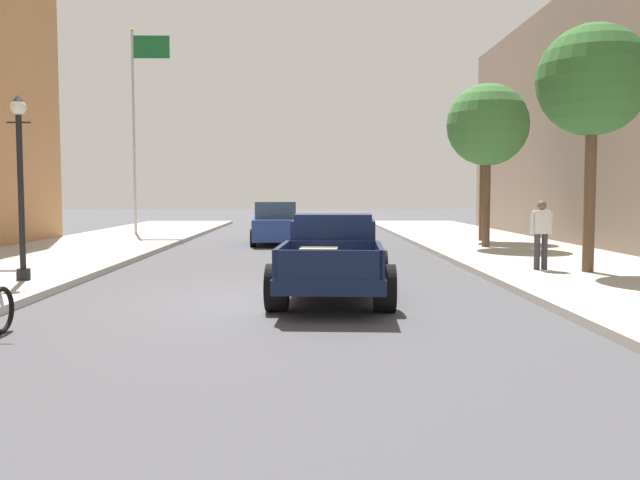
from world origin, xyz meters
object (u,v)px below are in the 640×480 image
Objects in this scene: hotrod_truck_navy at (333,257)px; flagpole at (139,109)px; street_tree_nearest at (593,82)px; street_tree_second at (488,125)px; car_background_blue at (275,224)px; pedestrian_sidewalk_right at (541,231)px; street_lamp_near at (20,173)px; street_tree_third at (484,125)px.

hotrod_truck_navy is 0.55× the size of flagpole.
street_tree_nearest reaches higher than street_tree_second.
car_background_blue is 12.22m from pedestrian_sidewalk_right.
flagpole is at bearing 95.58° from street_lamp_near.
car_background_blue reaches higher than hotrod_truck_navy.
car_background_blue is at bearing 68.17° from street_lamp_near.
hotrod_truck_navy is 6.83m from street_lamp_near.
pedestrian_sidewalk_right is 0.30× the size of street_tree_second.
pedestrian_sidewalk_right is 20.26m from flagpole.
pedestrian_sidewalk_right is at bearing -96.89° from street_tree_third.
flagpole reaches higher than street_tree_second.
street_lamp_near is 16.80m from flagpole.
hotrod_truck_navy is 1.14× the size of car_background_blue.
street_tree_third is (0.24, 10.30, 0.07)m from street_tree_nearest.
flagpole is at bearing 131.86° from pedestrian_sidewalk_right.
flagpole is 15.83m from street_tree_second.
flagpole is at bearing 114.38° from hotrod_truck_navy.
street_tree_nearest is 10.31m from street_tree_third.
flagpole is (-8.07, 17.81, 5.02)m from hotrod_truck_navy.
street_lamp_near is (-11.56, -1.69, 1.30)m from pedestrian_sidewalk_right.
hotrod_truck_navy is 1.30× the size of street_lamp_near.
flagpole is 1.66× the size of street_tree_second.
flagpole reaches higher than street_lamp_near.
flagpole reaches higher than street_tree_nearest.
street_tree_nearest is 7.32m from street_tree_second.
street_tree_nearest is (6.04, 2.69, 3.77)m from hotrod_truck_navy.
street_tree_third reaches higher than hotrod_truck_navy.
hotrod_truck_navy is 5.98m from pedestrian_sidewalk_right.
car_background_blue is 8.77m from street_tree_second.
flagpole is at bearing 150.23° from street_tree_second.
street_lamp_near is at bearing -111.83° from car_background_blue.
street_tree_third is at bearing 42.18° from street_lamp_near.
hotrod_truck_navy is 13.37m from car_background_blue.
street_tree_nearest reaches higher than street_lamp_near.
car_background_blue is 0.77× the size of street_tree_nearest.
street_tree_second reaches higher than car_background_blue.
street_lamp_near is 14.92m from street_tree_second.
pedestrian_sidewalk_right is (5.08, 3.13, 0.33)m from hotrod_truck_navy.
street_tree_third is (8.01, -0.27, 3.82)m from car_background_blue.
street_tree_second is at bearing -102.51° from street_tree_third.
flagpole is (-6.33, 4.55, 5.00)m from car_background_blue.
street_tree_nearest is 1.03× the size of street_tree_second.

